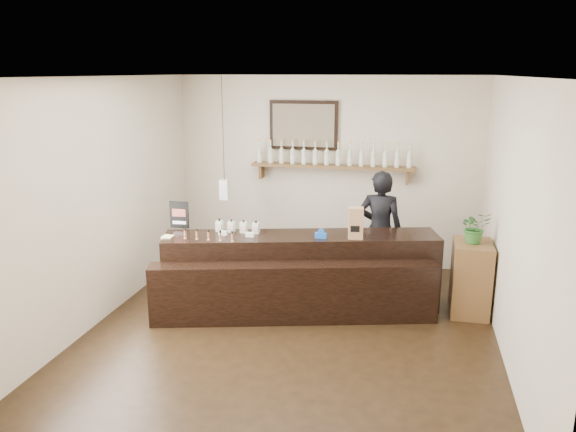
% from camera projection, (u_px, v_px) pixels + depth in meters
% --- Properties ---
extents(ground, '(5.00, 5.00, 0.00)m').
position_uv_depth(ground, '(291.00, 331.00, 6.36)').
color(ground, black).
rests_on(ground, ground).
extents(room_shell, '(5.00, 5.00, 5.00)m').
position_uv_depth(room_shell, '(292.00, 183.00, 5.93)').
color(room_shell, beige).
rests_on(room_shell, ground).
extents(back_wall_decor, '(2.66, 0.96, 1.69)m').
position_uv_depth(back_wall_decor, '(316.00, 149.00, 8.19)').
color(back_wall_decor, brown).
rests_on(back_wall_decor, ground).
extents(counter, '(3.37, 1.70, 1.09)m').
position_uv_depth(counter, '(299.00, 277.00, 6.80)').
color(counter, black).
rests_on(counter, ground).
extents(promo_sign, '(0.24, 0.03, 0.34)m').
position_uv_depth(promo_sign, '(179.00, 215.00, 7.06)').
color(promo_sign, black).
rests_on(promo_sign, counter).
extents(paper_bag, '(0.19, 0.15, 0.38)m').
position_uv_depth(paper_bag, '(356.00, 223.00, 6.61)').
color(paper_bag, '#A5754F').
rests_on(paper_bag, counter).
extents(tape_dispenser, '(0.14, 0.06, 0.12)m').
position_uv_depth(tape_dispenser, '(321.00, 235.00, 6.65)').
color(tape_dispenser, '#1851AA').
rests_on(tape_dispenser, counter).
extents(side_cabinet, '(0.45, 0.61, 0.88)m').
position_uv_depth(side_cabinet, '(471.00, 278.00, 6.74)').
color(side_cabinet, brown).
rests_on(side_cabinet, ground).
extents(potted_plant, '(0.42, 0.39, 0.38)m').
position_uv_depth(potted_plant, '(475.00, 227.00, 6.58)').
color(potted_plant, '#2F6729').
rests_on(potted_plant, side_cabinet).
extents(shopkeeper, '(0.71, 0.51, 1.82)m').
position_uv_depth(shopkeeper, '(380.00, 223.00, 7.42)').
color(shopkeeper, black).
rests_on(shopkeeper, ground).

